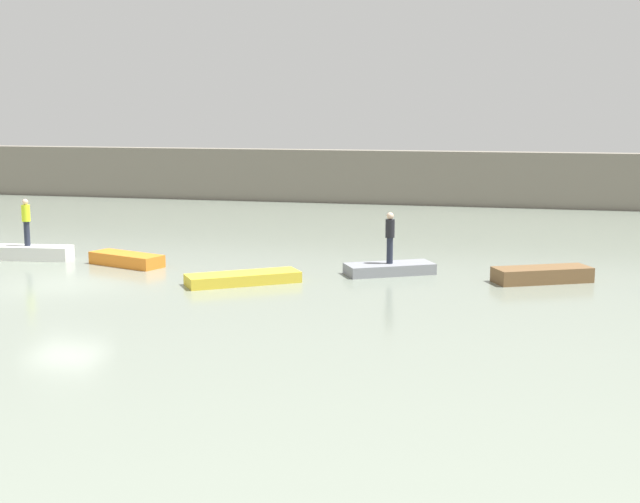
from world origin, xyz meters
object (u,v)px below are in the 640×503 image
(rowboat_white, at_px, (28,253))
(person_dark_shirt, at_px, (390,235))
(rowboat_brown, at_px, (542,275))
(person_hiviz_shirt, at_px, (26,220))
(rowboat_yellow, at_px, (243,278))
(rowboat_orange, at_px, (127,259))
(rowboat_grey, at_px, (389,269))

(rowboat_white, xyz_separation_m, person_dark_shirt, (13.94, 0.25, 1.13))
(rowboat_brown, distance_m, person_dark_shirt, 5.30)
(rowboat_brown, xyz_separation_m, person_hiviz_shirt, (-19.11, -0.06, 1.27))
(rowboat_white, relative_size, rowboat_yellow, 0.90)
(rowboat_brown, bearing_deg, rowboat_white, 153.81)
(rowboat_orange, xyz_separation_m, rowboat_brown, (14.84, 0.41, 0.02))
(rowboat_orange, bearing_deg, person_hiviz_shirt, -165.12)
(person_dark_shirt, xyz_separation_m, person_hiviz_shirt, (-13.94, -0.25, 0.14))
(rowboat_orange, height_order, person_dark_shirt, person_dark_shirt)
(rowboat_orange, bearing_deg, rowboat_white, -165.12)
(rowboat_brown, bearing_deg, rowboat_orange, 155.22)
(rowboat_orange, bearing_deg, rowboat_grey, 23.20)
(rowboat_yellow, bearing_deg, person_hiviz_shirt, 130.48)
(rowboat_yellow, xyz_separation_m, rowboat_grey, (4.44, 2.79, 0.01))
(rowboat_yellow, distance_m, person_hiviz_shirt, 9.93)
(rowboat_white, xyz_separation_m, rowboat_orange, (4.27, -0.35, -0.03))
(rowboat_grey, relative_size, person_dark_shirt, 1.71)
(rowboat_white, xyz_separation_m, person_hiviz_shirt, (0.00, 0.00, 1.26))
(rowboat_yellow, bearing_deg, person_dark_shirt, -2.47)
(rowboat_yellow, xyz_separation_m, rowboat_brown, (9.61, 2.59, 0.07))
(rowboat_brown, bearing_deg, rowboat_yellow, 168.73)
(rowboat_white, xyz_separation_m, rowboat_yellow, (9.50, -2.54, -0.08))
(rowboat_white, bearing_deg, person_dark_shirt, -5.77)
(rowboat_orange, distance_m, person_hiviz_shirt, 4.48)
(rowboat_grey, bearing_deg, person_dark_shirt, -119.20)
(rowboat_grey, xyz_separation_m, person_hiviz_shirt, (-13.94, -0.25, 1.33))
(rowboat_white, distance_m, person_dark_shirt, 13.99)
(rowboat_yellow, distance_m, rowboat_brown, 9.95)
(rowboat_orange, relative_size, person_dark_shirt, 1.63)
(rowboat_orange, distance_m, rowboat_brown, 14.85)
(rowboat_orange, bearing_deg, rowboat_brown, 21.19)
(rowboat_yellow, bearing_deg, rowboat_brown, -19.50)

